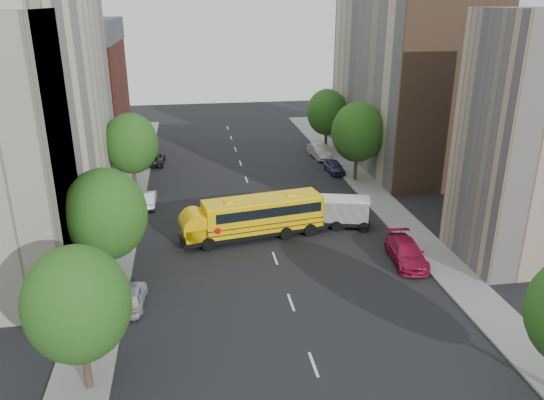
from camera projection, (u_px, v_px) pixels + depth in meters
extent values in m
plane|color=black|center=(271.00, 246.00, 39.96)|extent=(120.00, 120.00, 0.00)
cube|color=slate|center=(121.00, 229.00, 42.85)|extent=(3.00, 80.00, 0.12)
cube|color=slate|center=(392.00, 212.00, 46.26)|extent=(3.00, 80.00, 0.12)
cube|color=silver|center=(254.00, 200.00, 49.19)|extent=(0.15, 64.00, 0.01)
cube|color=beige|center=(19.00, 107.00, 39.28)|extent=(10.00, 26.00, 20.00)
cube|color=maroon|center=(78.00, 101.00, 60.83)|extent=(10.00, 15.00, 13.00)
cube|color=#B6A98D|center=(404.00, 82.00, 57.90)|extent=(10.00, 22.00, 18.00)
cube|color=brown|center=(452.00, 100.00, 47.75)|extent=(10.10, 0.30, 18.00)
cylinder|color=#38281C|center=(87.00, 365.00, 24.92)|extent=(0.36, 0.36, 2.70)
ellipsoid|color=#1F4612|center=(77.00, 304.00, 23.75)|extent=(4.80, 4.80, 5.52)
cylinder|color=#38281C|center=(112.00, 265.00, 34.12)|extent=(0.36, 0.36, 2.88)
ellipsoid|color=#1F4612|center=(106.00, 214.00, 32.87)|extent=(5.12, 5.12, 5.89)
cylinder|color=#38281C|center=(135.00, 178.00, 50.75)|extent=(0.36, 0.36, 2.81)
ellipsoid|color=#1F4612|center=(131.00, 143.00, 49.54)|extent=(4.99, 4.99, 5.74)
cylinder|color=#38281C|center=(356.00, 167.00, 53.99)|extent=(0.36, 0.36, 2.95)
ellipsoid|color=#1F4612|center=(358.00, 132.00, 52.71)|extent=(5.25, 5.25, 6.04)
cylinder|color=#38281C|center=(326.00, 139.00, 65.11)|extent=(0.36, 0.36, 2.74)
ellipsoid|color=#1F4612|center=(327.00, 112.00, 63.92)|extent=(4.86, 4.86, 5.59)
cube|color=black|center=(254.00, 230.00, 41.38)|extent=(11.73, 4.53, 0.31)
cube|color=#FFC705|center=(263.00, 213.00, 41.12)|extent=(9.50, 4.10, 2.35)
cube|color=#FFC705|center=(194.00, 231.00, 39.73)|extent=(2.22, 2.63, 1.02)
cube|color=black|center=(208.00, 214.00, 39.62)|extent=(0.91, 2.40, 1.23)
cube|color=#FFC705|center=(263.00, 199.00, 40.70)|extent=(9.47, 3.90, 0.14)
cube|color=black|center=(265.00, 207.00, 41.00)|extent=(8.71, 4.02, 0.77)
cube|color=black|center=(263.00, 223.00, 41.41)|extent=(9.51, 4.16, 0.06)
cube|color=black|center=(263.00, 218.00, 41.27)|extent=(9.51, 4.16, 0.06)
cube|color=#FFC705|center=(318.00, 206.00, 42.54)|extent=(0.59, 2.54, 2.35)
cube|color=#FFC705|center=(228.00, 202.00, 39.82)|extent=(0.71, 0.71, 0.10)
cube|color=#FFC705|center=(291.00, 194.00, 41.38)|extent=(0.71, 0.71, 0.10)
cylinder|color=#FFC705|center=(194.00, 225.00, 39.55)|extent=(2.52, 2.68, 2.15)
cylinder|color=red|center=(217.00, 231.00, 38.82)|extent=(0.51, 0.13, 0.51)
cylinder|color=black|center=(208.00, 245.00, 39.05)|extent=(1.06, 0.48, 1.02)
cylinder|color=black|center=(200.00, 231.00, 41.31)|extent=(1.06, 0.48, 1.02)
cylinder|color=black|center=(287.00, 233.00, 40.95)|extent=(1.06, 0.48, 1.02)
cylinder|color=black|center=(276.00, 221.00, 43.21)|extent=(1.06, 0.48, 1.02)
cylinder|color=black|center=(311.00, 230.00, 41.57)|extent=(1.06, 0.48, 1.02)
cylinder|color=black|center=(299.00, 218.00, 43.83)|extent=(1.06, 0.48, 1.02)
cube|color=black|center=(334.00, 221.00, 43.41)|extent=(6.07, 3.30, 0.29)
cube|color=white|center=(340.00, 209.00, 43.01)|extent=(4.74, 2.87, 1.73)
cube|color=white|center=(308.00, 211.00, 43.33)|extent=(1.76, 2.10, 1.15)
cube|color=silver|center=(341.00, 199.00, 42.68)|extent=(4.95, 3.01, 0.12)
cylinder|color=black|center=(308.00, 225.00, 42.72)|extent=(0.84, 0.43, 0.81)
cylinder|color=black|center=(308.00, 216.00, 44.51)|extent=(0.84, 0.43, 0.81)
cylinder|color=black|center=(336.00, 226.00, 42.52)|extent=(0.84, 0.43, 0.81)
cylinder|color=black|center=(336.00, 217.00, 44.31)|extent=(0.84, 0.43, 0.81)
cylinder|color=black|center=(363.00, 227.00, 42.34)|extent=(0.84, 0.43, 0.81)
cylinder|color=black|center=(361.00, 218.00, 44.13)|extent=(0.84, 0.43, 0.81)
imported|color=#BABBC1|center=(131.00, 297.00, 31.96)|extent=(1.80, 3.97, 1.32)
imported|color=silver|center=(148.00, 199.00, 47.69)|extent=(1.38, 3.94, 1.30)
imported|color=black|center=(155.00, 158.00, 59.79)|extent=(2.38, 4.75, 1.29)
imported|color=maroon|center=(406.00, 252.00, 37.33)|extent=(2.65, 5.44, 1.53)
imported|color=#2F2F52|center=(334.00, 167.00, 56.76)|extent=(1.72, 3.90, 1.31)
imported|color=#A1A09B|center=(319.00, 151.00, 62.12)|extent=(2.07, 4.84, 1.55)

